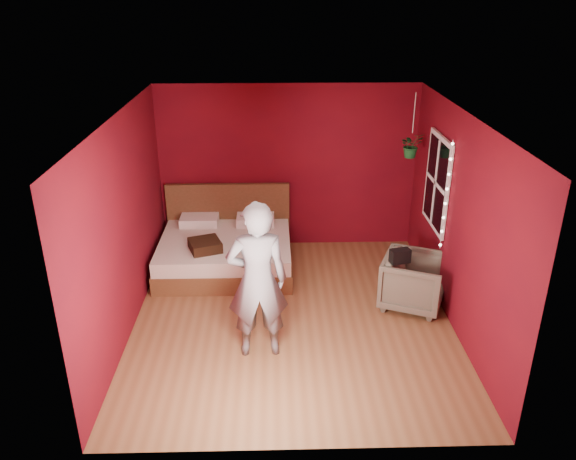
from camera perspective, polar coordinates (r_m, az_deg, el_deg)
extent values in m
plane|color=brown|center=(7.33, 0.44, -8.80)|extent=(4.50, 4.50, 0.00)
cube|color=maroon|center=(8.84, -0.04, 6.37)|extent=(4.00, 0.02, 2.60)
cube|color=maroon|center=(4.73, 1.44, -10.30)|extent=(4.00, 0.02, 2.60)
cube|color=maroon|center=(6.95, -16.33, 0.38)|extent=(0.02, 4.50, 2.60)
cube|color=maroon|center=(7.08, 16.97, 0.72)|extent=(0.02, 4.50, 2.60)
cube|color=white|center=(6.32, 0.51, 11.56)|extent=(4.00, 4.50, 0.02)
cube|color=white|center=(7.80, 14.92, 4.68)|extent=(0.04, 0.97, 1.27)
cube|color=black|center=(7.79, 14.81, 4.68)|extent=(0.02, 0.85, 1.15)
cube|color=white|center=(7.79, 14.78, 4.68)|extent=(0.03, 0.05, 1.15)
cube|color=white|center=(7.79, 14.78, 4.68)|extent=(0.03, 0.85, 0.05)
cylinder|color=silver|center=(7.31, 15.77, 3.32)|extent=(0.01, 0.01, 1.45)
sphere|color=#FFF2CC|center=(7.57, 15.21, -1.47)|extent=(0.04, 0.04, 0.04)
sphere|color=#FFF2CC|center=(7.49, 15.37, -0.14)|extent=(0.04, 0.04, 0.04)
sphere|color=#FFF2CC|center=(7.42, 15.53, 1.22)|extent=(0.04, 0.04, 0.04)
sphere|color=#FFF2CC|center=(7.35, 15.69, 2.61)|extent=(0.04, 0.04, 0.04)
sphere|color=#FFF2CC|center=(7.28, 15.86, 4.03)|extent=(0.04, 0.04, 0.04)
sphere|color=#FFF2CC|center=(7.22, 16.02, 5.46)|extent=(0.04, 0.04, 0.04)
sphere|color=#FFF2CC|center=(7.17, 16.20, 6.93)|extent=(0.04, 0.04, 0.04)
sphere|color=#FFF2CC|center=(7.12, 16.38, 8.41)|extent=(0.04, 0.04, 0.04)
cube|color=brown|center=(8.48, -6.31, -3.06)|extent=(1.94, 1.65, 0.27)
cube|color=white|center=(8.38, -6.39, -1.58)|extent=(1.91, 1.62, 0.21)
cube|color=brown|center=(9.03, -6.06, 1.46)|extent=(1.94, 0.08, 1.07)
cube|color=white|center=(8.86, -8.99, 0.96)|extent=(0.58, 0.37, 0.14)
cube|color=white|center=(8.78, -3.32, 1.03)|extent=(0.58, 0.37, 0.14)
imported|color=slate|center=(6.23, -3.13, -5.17)|extent=(0.72, 0.51, 1.87)
imported|color=#696553|center=(7.57, 12.62, -5.13)|extent=(1.02, 1.01, 0.72)
cube|color=black|center=(7.19, 11.31, -2.60)|extent=(0.27, 0.19, 0.18)
cube|color=black|center=(7.99, -8.43, -1.56)|extent=(0.53, 0.53, 0.15)
cylinder|color=silver|center=(8.01, 12.70, 11.52)|extent=(0.01, 0.01, 0.56)
imported|color=#1C622C|center=(8.12, 12.41, 8.41)|extent=(0.38, 0.35, 0.35)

